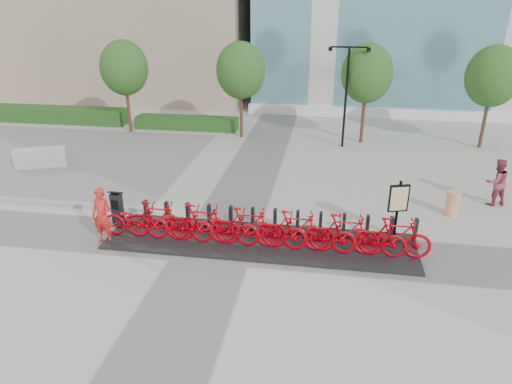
# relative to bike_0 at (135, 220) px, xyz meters

# --- Properties ---
(ground) EXTENTS (120.00, 120.00, 0.00)m
(ground) POSITION_rel_bike_0_xyz_m (2.60, 0.05, -0.64)
(ground) COLOR #A9A99D
(gravel_patch) EXTENTS (14.00, 14.00, 0.00)m
(gravel_patch) POSITION_rel_bike_0_xyz_m (-7.40, 7.05, -0.63)
(gravel_patch) COLOR slate
(gravel_patch) RESTS_ON ground
(hedge_a) EXTENTS (10.00, 1.40, 0.90)m
(hedge_a) POSITION_rel_bike_0_xyz_m (-11.40, 13.55, -0.19)
(hedge_a) COLOR #1D4119
(hedge_a) RESTS_ON ground
(hedge_b) EXTENTS (6.00, 1.20, 0.70)m
(hedge_b) POSITION_rel_bike_0_xyz_m (-2.40, 13.25, -0.29)
(hedge_b) COLOR #1D4119
(hedge_b) RESTS_ON ground
(tree_0) EXTENTS (2.60, 2.60, 5.10)m
(tree_0) POSITION_rel_bike_0_xyz_m (-5.40, 12.05, 2.95)
(tree_0) COLOR #3F2E1F
(tree_0) RESTS_ON ground
(tree_1) EXTENTS (2.60, 2.60, 5.10)m
(tree_1) POSITION_rel_bike_0_xyz_m (1.10, 12.05, 2.95)
(tree_1) COLOR #3F2E1F
(tree_1) RESTS_ON ground
(tree_2) EXTENTS (2.60, 2.60, 5.10)m
(tree_2) POSITION_rel_bike_0_xyz_m (7.60, 12.05, 2.95)
(tree_2) COLOR #3F2E1F
(tree_2) RESTS_ON ground
(tree_3) EXTENTS (2.60, 2.60, 5.10)m
(tree_3) POSITION_rel_bike_0_xyz_m (13.60, 12.05, 2.95)
(tree_3) COLOR #3F2E1F
(tree_3) RESTS_ON ground
(streetlamp) EXTENTS (2.00, 0.20, 5.00)m
(streetlamp) POSITION_rel_bike_0_xyz_m (6.60, 11.05, 2.50)
(streetlamp) COLOR black
(streetlamp) RESTS_ON ground
(dock_pad) EXTENTS (9.60, 2.40, 0.08)m
(dock_pad) POSITION_rel_bike_0_xyz_m (3.90, 0.35, -0.60)
(dock_pad) COLOR black
(dock_pad) RESTS_ON ground
(dock_rail_posts) EXTENTS (8.74, 0.50, 0.85)m
(dock_rail_posts) POSITION_rel_bike_0_xyz_m (4.32, 0.82, -0.13)
(dock_rail_posts) COLOR black
(dock_rail_posts) RESTS_ON dock_pad
(bike_0) EXTENTS (2.13, 0.74, 1.12)m
(bike_0) POSITION_rel_bike_0_xyz_m (0.00, 0.00, 0.00)
(bike_0) COLOR #A8000B
(bike_0) RESTS_ON dock_pad
(bike_1) EXTENTS (2.06, 0.58, 1.24)m
(bike_1) POSITION_rel_bike_0_xyz_m (0.72, 0.00, 0.06)
(bike_1) COLOR #A8000B
(bike_1) RESTS_ON dock_pad
(bike_2) EXTENTS (2.13, 0.74, 1.12)m
(bike_2) POSITION_rel_bike_0_xyz_m (1.44, 0.00, 0.00)
(bike_2) COLOR #A8000B
(bike_2) RESTS_ON dock_pad
(bike_3) EXTENTS (2.06, 0.58, 1.24)m
(bike_3) POSITION_rel_bike_0_xyz_m (2.16, 0.00, 0.06)
(bike_3) COLOR #A8000B
(bike_3) RESTS_ON dock_pad
(bike_4) EXTENTS (2.13, 0.74, 1.12)m
(bike_4) POSITION_rel_bike_0_xyz_m (2.88, 0.00, 0.00)
(bike_4) COLOR #A8000B
(bike_4) RESTS_ON dock_pad
(bike_5) EXTENTS (2.06, 0.58, 1.24)m
(bike_5) POSITION_rel_bike_0_xyz_m (3.60, 0.00, 0.06)
(bike_5) COLOR #A8000B
(bike_5) RESTS_ON dock_pad
(bike_6) EXTENTS (2.13, 0.74, 1.12)m
(bike_6) POSITION_rel_bike_0_xyz_m (4.32, 0.00, 0.00)
(bike_6) COLOR #A8000B
(bike_6) RESTS_ON dock_pad
(bike_7) EXTENTS (2.06, 0.58, 1.24)m
(bike_7) POSITION_rel_bike_0_xyz_m (5.04, 0.00, 0.06)
(bike_7) COLOR #A8000B
(bike_7) RESTS_ON dock_pad
(bike_8) EXTENTS (2.13, 0.74, 1.12)m
(bike_8) POSITION_rel_bike_0_xyz_m (5.76, 0.00, 0.00)
(bike_8) COLOR #A8000B
(bike_8) RESTS_ON dock_pad
(bike_9) EXTENTS (2.06, 0.58, 1.24)m
(bike_9) POSITION_rel_bike_0_xyz_m (6.48, 0.00, 0.06)
(bike_9) COLOR #A8000B
(bike_9) RESTS_ON dock_pad
(bike_10) EXTENTS (2.13, 0.74, 1.12)m
(bike_10) POSITION_rel_bike_0_xyz_m (7.20, 0.00, 0.00)
(bike_10) COLOR #A8000B
(bike_10) RESTS_ON dock_pad
(bike_11) EXTENTS (2.06, 0.58, 1.24)m
(bike_11) POSITION_rel_bike_0_xyz_m (7.92, 0.00, 0.06)
(bike_11) COLOR #A8000B
(bike_11) RESTS_ON dock_pad
(kiosk) EXTENTS (0.42, 0.37, 1.26)m
(kiosk) POSITION_rel_bike_0_xyz_m (-0.89, 0.63, 0.05)
(kiosk) COLOR black
(kiosk) RESTS_ON dock_pad
(worker_red) EXTENTS (0.70, 0.49, 1.82)m
(worker_red) POSITION_rel_bike_0_xyz_m (-0.88, -0.38, 0.27)
(worker_red) COLOR red
(worker_red) RESTS_ON ground
(pedestrian) EXTENTS (1.02, 0.90, 1.77)m
(pedestrian) POSITION_rel_bike_0_xyz_m (12.02, 4.61, 0.24)
(pedestrian) COLOR #98374F
(pedestrian) RESTS_ON ground
(construction_barrel) EXTENTS (0.61, 0.61, 0.89)m
(construction_barrel) POSITION_rel_bike_0_xyz_m (10.29, 3.40, -0.19)
(construction_barrel) COLOR #E34400
(construction_barrel) RESTS_ON ground
(jersey_barrier) EXTENTS (2.27, 1.40, 0.85)m
(jersey_barrier) POSITION_rel_bike_0_xyz_m (-6.95, 5.75, -0.21)
(jersey_barrier) COLOR #A4A4A4
(jersey_barrier) RESTS_ON ground
(map_sign) EXTENTS (0.63, 0.28, 1.95)m
(map_sign) POSITION_rel_bike_0_xyz_m (8.11, 1.35, 0.65)
(map_sign) COLOR black
(map_sign) RESTS_ON ground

